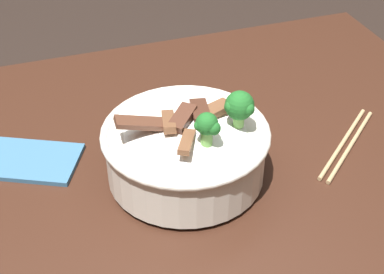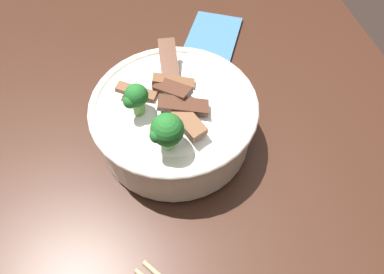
% 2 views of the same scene
% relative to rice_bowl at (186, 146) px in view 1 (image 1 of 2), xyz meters
% --- Properties ---
extents(dining_table, '(1.30, 0.90, 0.81)m').
position_rel_rice_bowl_xyz_m(dining_table, '(0.10, 0.01, -0.17)').
color(dining_table, '#381E14').
rests_on(dining_table, ground).
extents(rice_bowl, '(0.25, 0.25, 0.15)m').
position_rel_rice_bowl_xyz_m(rice_bowl, '(0.00, 0.00, 0.00)').
color(rice_bowl, silver).
rests_on(rice_bowl, dining_table).
extents(chopsticks_pair, '(0.18, 0.15, 0.01)m').
position_rel_rice_bowl_xyz_m(chopsticks_pair, '(-0.28, 0.01, -0.06)').
color(chopsticks_pair, tan).
rests_on(chopsticks_pair, dining_table).
extents(folded_napkin, '(0.19, 0.16, 0.01)m').
position_rel_rice_bowl_xyz_m(folded_napkin, '(0.23, -0.12, -0.06)').
color(folded_napkin, '#386689').
rests_on(folded_napkin, dining_table).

